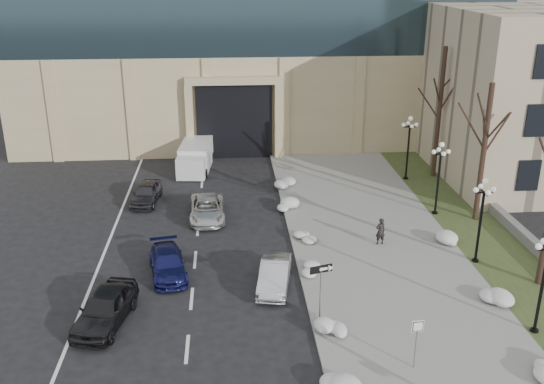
{
  "coord_description": "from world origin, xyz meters",
  "views": [
    {
      "loc": [
        -4.63,
        -15.18,
        14.96
      ],
      "look_at": [
        -2.32,
        14.69,
        3.5
      ],
      "focal_mm": 40.0,
      "sensor_mm": 36.0,
      "label": 1
    }
  ],
  "objects_px": {
    "car_b": "(274,275)",
    "lamppost_c": "(439,169)",
    "lamppost_b": "(482,209)",
    "car_d": "(207,209)",
    "one_way_sign": "(325,275)",
    "car_e": "(146,193)",
    "keep_sign": "(417,334)",
    "box_truck": "(196,157)",
    "lamppost_d": "(409,139)",
    "car_a": "(105,308)",
    "car_c": "(168,264)",
    "pedestrian": "(380,231)"
  },
  "relations": [
    {
      "from": "car_b",
      "to": "car_d",
      "type": "distance_m",
      "value": 9.44
    },
    {
      "from": "car_c",
      "to": "car_d",
      "type": "height_order",
      "value": "car_d"
    },
    {
      "from": "lamppost_b",
      "to": "pedestrian",
      "type": "bearing_deg",
      "value": 152.05
    },
    {
      "from": "car_a",
      "to": "car_c",
      "type": "height_order",
      "value": "car_a"
    },
    {
      "from": "car_b",
      "to": "lamppost_b",
      "type": "bearing_deg",
      "value": 18.9
    },
    {
      "from": "one_way_sign",
      "to": "lamppost_c",
      "type": "xyz_separation_m",
      "value": [
        8.91,
        11.53,
        0.69
      ]
    },
    {
      "from": "lamppost_c",
      "to": "car_d",
      "type": "bearing_deg",
      "value": 177.73
    },
    {
      "from": "one_way_sign",
      "to": "keep_sign",
      "type": "relative_size",
      "value": 1.29
    },
    {
      "from": "car_b",
      "to": "box_truck",
      "type": "bearing_deg",
      "value": 113.71
    },
    {
      "from": "car_a",
      "to": "keep_sign",
      "type": "relative_size",
      "value": 2.01
    },
    {
      "from": "car_c",
      "to": "one_way_sign",
      "type": "xyz_separation_m",
      "value": [
        7.19,
        -5.03,
        1.77
      ]
    },
    {
      "from": "car_b",
      "to": "keep_sign",
      "type": "relative_size",
      "value": 1.77
    },
    {
      "from": "lamppost_b",
      "to": "lamppost_c",
      "type": "bearing_deg",
      "value": 90.0
    },
    {
      "from": "lamppost_b",
      "to": "lamppost_c",
      "type": "relative_size",
      "value": 1.0
    },
    {
      "from": "car_e",
      "to": "lamppost_c",
      "type": "height_order",
      "value": "lamppost_c"
    },
    {
      "from": "box_truck",
      "to": "lamppost_c",
      "type": "xyz_separation_m",
      "value": [
        15.35,
        -10.32,
        2.13
      ]
    },
    {
      "from": "car_a",
      "to": "lamppost_d",
      "type": "relative_size",
      "value": 0.95
    },
    {
      "from": "lamppost_d",
      "to": "box_truck",
      "type": "bearing_deg",
      "value": 166.01
    },
    {
      "from": "pedestrian",
      "to": "lamppost_c",
      "type": "relative_size",
      "value": 0.33
    },
    {
      "from": "car_c",
      "to": "lamppost_c",
      "type": "height_order",
      "value": "lamppost_c"
    },
    {
      "from": "car_a",
      "to": "lamppost_b",
      "type": "height_order",
      "value": "lamppost_b"
    },
    {
      "from": "car_d",
      "to": "lamppost_b",
      "type": "height_order",
      "value": "lamppost_b"
    },
    {
      "from": "one_way_sign",
      "to": "lamppost_c",
      "type": "relative_size",
      "value": 0.61
    },
    {
      "from": "car_a",
      "to": "pedestrian",
      "type": "bearing_deg",
      "value": 37.82
    },
    {
      "from": "car_b",
      "to": "box_truck",
      "type": "relative_size",
      "value": 0.63
    },
    {
      "from": "car_d",
      "to": "keep_sign",
      "type": "distance_m",
      "value": 17.75
    },
    {
      "from": "lamppost_c",
      "to": "lamppost_d",
      "type": "relative_size",
      "value": 1.0
    },
    {
      "from": "lamppost_b",
      "to": "car_e",
      "type": "bearing_deg",
      "value": 151.32
    },
    {
      "from": "car_d",
      "to": "keep_sign",
      "type": "relative_size",
      "value": 2.04
    },
    {
      "from": "box_truck",
      "to": "lamppost_b",
      "type": "xyz_separation_m",
      "value": [
        15.35,
        -16.82,
        2.13
      ]
    },
    {
      "from": "one_way_sign",
      "to": "lamppost_b",
      "type": "relative_size",
      "value": 0.61
    },
    {
      "from": "car_c",
      "to": "car_a",
      "type": "bearing_deg",
      "value": -129.12
    },
    {
      "from": "lamppost_c",
      "to": "box_truck",
      "type": "bearing_deg",
      "value": 146.08
    },
    {
      "from": "car_d",
      "to": "one_way_sign",
      "type": "relative_size",
      "value": 1.58
    },
    {
      "from": "lamppost_b",
      "to": "box_truck",
      "type": "bearing_deg",
      "value": 132.38
    },
    {
      "from": "lamppost_d",
      "to": "car_a",
      "type": "bearing_deg",
      "value": -136.87
    },
    {
      "from": "car_c",
      "to": "lamppost_b",
      "type": "relative_size",
      "value": 0.88
    },
    {
      "from": "car_e",
      "to": "keep_sign",
      "type": "relative_size",
      "value": 1.77
    },
    {
      "from": "car_a",
      "to": "car_e",
      "type": "xyz_separation_m",
      "value": [
        0.13,
        14.31,
        -0.09
      ]
    },
    {
      "from": "car_d",
      "to": "car_b",
      "type": "bearing_deg",
      "value": -70.37
    },
    {
      "from": "one_way_sign",
      "to": "keep_sign",
      "type": "bearing_deg",
      "value": -65.63
    },
    {
      "from": "car_b",
      "to": "lamppost_c",
      "type": "relative_size",
      "value": 0.83
    },
    {
      "from": "car_a",
      "to": "lamppost_c",
      "type": "height_order",
      "value": "lamppost_c"
    },
    {
      "from": "car_c",
      "to": "box_truck",
      "type": "xyz_separation_m",
      "value": [
        0.75,
        16.82,
        0.34
      ]
    },
    {
      "from": "car_b",
      "to": "lamppost_c",
      "type": "xyz_separation_m",
      "value": [
        10.8,
        8.21,
        2.42
      ]
    },
    {
      "from": "box_truck",
      "to": "car_d",
      "type": "bearing_deg",
      "value": -78.4
    },
    {
      "from": "car_d",
      "to": "lamppost_c",
      "type": "xyz_separation_m",
      "value": [
        14.27,
        -0.57,
        2.44
      ]
    },
    {
      "from": "car_d",
      "to": "one_way_sign",
      "type": "height_order",
      "value": "one_way_sign"
    },
    {
      "from": "car_d",
      "to": "pedestrian",
      "type": "height_order",
      "value": "pedestrian"
    },
    {
      "from": "car_d",
      "to": "box_truck",
      "type": "xyz_separation_m",
      "value": [
        -1.08,
        9.76,
        0.31
      ]
    }
  ]
}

